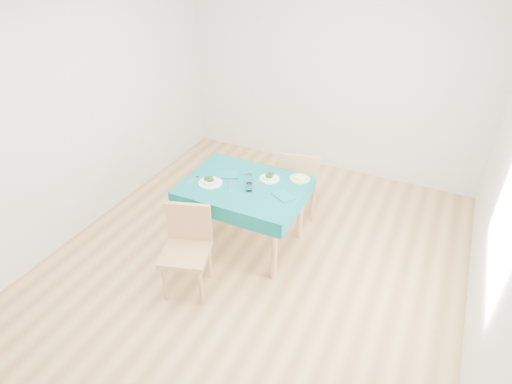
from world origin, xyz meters
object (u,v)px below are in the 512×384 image
at_px(chair_near, 185,246).
at_px(side_plate, 300,179).
at_px(chair_far, 301,170).
at_px(bowl_far, 270,176).
at_px(table, 245,215).
at_px(bowl_near, 210,180).

distance_m(chair_near, side_plate, 1.35).
height_order(chair_near, chair_far, chair_far).
bearing_deg(side_plate, chair_near, -119.39).
xyz_separation_m(bowl_far, side_plate, (0.28, 0.13, -0.03)).
xyz_separation_m(table, bowl_far, (0.19, 0.20, 0.41)).
bearing_deg(chair_near, bowl_far, 52.16).
xyz_separation_m(table, chair_far, (0.29, 0.85, 0.17)).
xyz_separation_m(chair_far, bowl_far, (-0.11, -0.65, 0.24)).
height_order(chair_near, side_plate, chair_near).
relative_size(chair_near, bowl_far, 5.07).
bearing_deg(chair_far, bowl_far, 67.76).
relative_size(chair_far, bowl_far, 5.38).
relative_size(chair_far, bowl_near, 4.64).
relative_size(bowl_near, bowl_far, 1.16).
relative_size(chair_near, bowl_near, 4.37).
height_order(table, chair_near, chair_near).
distance_m(chair_near, bowl_far, 1.12).
bearing_deg(bowl_far, table, -133.32).
bearing_deg(chair_far, bowl_near, 45.19).
distance_m(table, bowl_near, 0.54).
height_order(bowl_near, side_plate, bowl_near).
bearing_deg(chair_near, table, 59.54).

